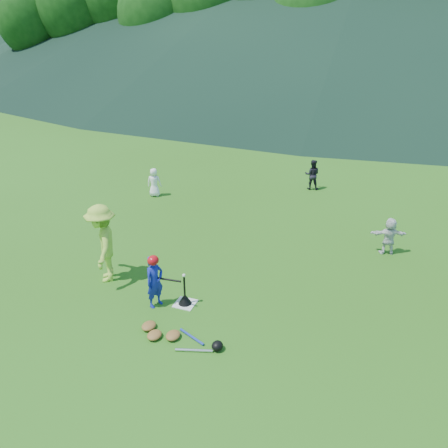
% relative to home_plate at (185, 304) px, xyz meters
% --- Properties ---
extents(ground, '(120.00, 120.00, 0.00)m').
position_rel_home_plate_xyz_m(ground, '(0.00, 0.00, -0.01)').
color(ground, '#2C5B14').
rests_on(ground, ground).
extents(home_plate, '(0.45, 0.45, 0.02)m').
position_rel_home_plate_xyz_m(home_plate, '(0.00, 0.00, 0.00)').
color(home_plate, silver).
rests_on(home_plate, ground).
extents(baseball, '(0.08, 0.08, 0.08)m').
position_rel_home_plate_xyz_m(baseball, '(0.00, 0.00, 0.73)').
color(baseball, white).
rests_on(baseball, batting_tee).
extents(batter_child, '(0.43, 0.52, 1.21)m').
position_rel_home_plate_xyz_m(batter_child, '(-0.58, -0.25, 0.59)').
color(batter_child, '#16229D').
rests_on(batter_child, ground).
extents(adult_coach, '(1.25, 1.44, 1.93)m').
position_rel_home_plate_xyz_m(adult_coach, '(-2.25, 0.31, 0.96)').
color(adult_coach, '#A3CF3D').
rests_on(adult_coach, ground).
extents(fielder_a, '(0.57, 0.45, 1.04)m').
position_rel_home_plate_xyz_m(fielder_a, '(-3.93, 5.84, 0.51)').
color(fielder_a, white).
rests_on(fielder_a, ground).
extents(fielder_b, '(0.62, 0.52, 1.14)m').
position_rel_home_plate_xyz_m(fielder_b, '(1.30, 8.57, 0.56)').
color(fielder_b, black).
rests_on(fielder_b, ground).
extents(fielder_d, '(1.01, 0.57, 1.04)m').
position_rel_home_plate_xyz_m(fielder_d, '(4.14, 4.10, 0.51)').
color(fielder_d, silver).
rests_on(fielder_d, ground).
extents(batting_tee, '(0.30, 0.30, 0.68)m').
position_rel_home_plate_xyz_m(batting_tee, '(0.00, 0.00, 0.12)').
color(batting_tee, black).
rests_on(batting_tee, home_plate).
extents(batter_gear, '(0.73, 0.26, 0.57)m').
position_rel_home_plate_xyz_m(batter_gear, '(-0.56, -0.25, 1.08)').
color(batter_gear, '#B50C13').
rests_on(batter_gear, ground).
extents(equipment_pile, '(1.80, 0.64, 0.19)m').
position_rel_home_plate_xyz_m(equipment_pile, '(0.27, -1.16, 0.06)').
color(equipment_pile, olive).
rests_on(equipment_pile, ground).
extents(outfield_fence, '(70.07, 0.08, 1.33)m').
position_rel_home_plate_xyz_m(outfield_fence, '(0.00, 28.00, 0.69)').
color(outfield_fence, gray).
rests_on(outfield_fence, ground).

